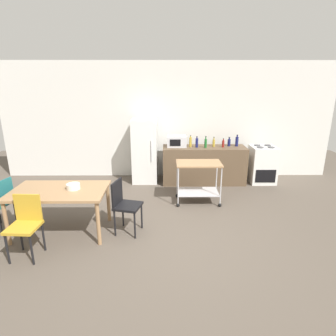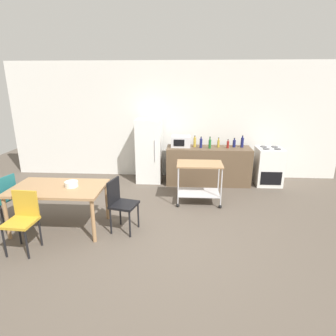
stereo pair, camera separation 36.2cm
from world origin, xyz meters
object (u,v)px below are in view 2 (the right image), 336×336
(bottle_vinegar, at_px, (234,143))
(bottle_soda, at_px, (242,142))
(chair_teal, at_px, (3,197))
(chair_black, at_px, (120,202))
(microwave, at_px, (181,141))
(fruit_bowl, at_px, (71,184))
(stove_oven, at_px, (268,166))
(refrigerator, at_px, (149,151))
(chair_mustard, at_px, (23,217))
(bottle_sparkling_water, at_px, (195,142))
(kitchen_cart, at_px, (199,176))
(bottle_hot_sauce, at_px, (201,143))
(dining_table, at_px, (58,191))
(bottle_soy_sauce, at_px, (210,144))
(bottle_sesame_oil, at_px, (228,144))
(bottle_wine, at_px, (218,143))

(bottle_vinegar, distance_m, bottle_soda, 0.19)
(chair_teal, relative_size, chair_black, 1.00)
(microwave, relative_size, fruit_bowl, 2.16)
(chair_black, relative_size, stove_oven, 0.97)
(refrigerator, height_order, microwave, refrigerator)
(chair_mustard, bearing_deg, bottle_sparkling_water, 53.56)
(kitchen_cart, xyz_separation_m, bottle_sparkling_water, (-0.07, 1.24, 0.45))
(bottle_soda, bearing_deg, bottle_hot_sauce, -173.07)
(stove_oven, xyz_separation_m, refrigerator, (-2.90, 0.08, 0.32))
(kitchen_cart, bearing_deg, stove_oven, 35.30)
(kitchen_cart, relative_size, bottle_sparkling_water, 3.32)
(refrigerator, bearing_deg, fruit_bowl, -111.30)
(chair_mustard, distance_m, bottle_vinegar, 4.73)
(bottle_hot_sauce, height_order, bottle_vinegar, bottle_hot_sauce)
(bottle_hot_sauce, height_order, fruit_bowl, bottle_hot_sauce)
(dining_table, relative_size, bottle_sparkling_water, 5.47)
(dining_table, height_order, stove_oven, stove_oven)
(bottle_soy_sauce, relative_size, bottle_vinegar, 1.24)
(microwave, relative_size, bottle_vinegar, 2.06)
(chair_mustard, relative_size, microwave, 1.93)
(dining_table, xyz_separation_m, bottle_soy_sauce, (2.65, 2.33, 0.34))
(microwave, height_order, bottle_vinegar, microwave)
(dining_table, height_order, bottle_soda, bottle_soda)
(microwave, relative_size, bottle_sesame_oil, 2.18)
(kitchen_cart, bearing_deg, bottle_hot_sauce, 86.22)
(chair_black, height_order, bottle_wine, bottle_wine)
(bottle_soy_sauce, height_order, bottle_vinegar, bottle_soy_sauce)
(dining_table, xyz_separation_m, bottle_soda, (3.44, 2.49, 0.35))
(dining_table, height_order, bottle_vinegar, bottle_vinegar)
(bottle_sparkling_water, height_order, bottle_wine, bottle_sparkling_water)
(stove_oven, xyz_separation_m, bottle_vinegar, (-0.84, 0.07, 0.54))
(bottle_sparkling_water, bearing_deg, dining_table, -133.29)
(bottle_hot_sauce, bearing_deg, bottle_soy_sauce, -11.65)
(dining_table, height_order, bottle_soy_sauce, bottle_soy_sauce)
(microwave, xyz_separation_m, bottle_soy_sauce, (0.68, -0.13, -0.02))
(bottle_wine, height_order, fruit_bowl, bottle_wine)
(bottle_soda, relative_size, fruit_bowl, 1.33)
(chair_mustard, xyz_separation_m, bottle_wine, (3.13, 3.10, 0.47))
(bottle_vinegar, bearing_deg, dining_table, -142.48)
(dining_table, height_order, bottle_wine, bottle_wine)
(microwave, distance_m, bottle_hot_sauce, 0.49)
(bottle_wine, xyz_separation_m, fruit_bowl, (-2.65, -2.43, -0.20))
(bottle_hot_sauce, distance_m, bottle_vinegar, 0.81)
(kitchen_cart, distance_m, bottle_soy_sauce, 1.23)
(dining_table, relative_size, bottle_sesame_oil, 7.11)
(microwave, distance_m, bottle_soda, 1.47)
(kitchen_cart, relative_size, bottle_wine, 3.92)
(bottle_sesame_oil, relative_size, fruit_bowl, 0.99)
(microwave, bearing_deg, bottle_hot_sauce, -10.08)
(stove_oven, height_order, bottle_wine, bottle_wine)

